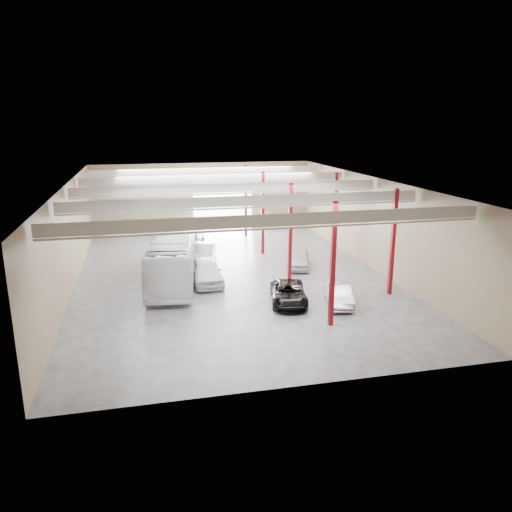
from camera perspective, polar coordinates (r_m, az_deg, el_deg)
name	(u,v)px	position (r m, az deg, el deg)	size (l,w,h in m)	color
depot_shell	(232,209)	(36.01, -2.81, 5.41)	(22.12, 32.12, 7.06)	#424246
coach_bus	(173,256)	(36.15, -9.50, 0.03)	(2.96, 12.64, 3.52)	silver
black_sedan	(289,293)	(31.40, 3.74, -4.27)	(2.15, 4.66, 1.29)	black
car_row_a	(206,271)	(35.28, -5.72, -1.73)	(2.03, 5.05, 1.72)	silver
car_row_b	(204,253)	(40.34, -5.94, 0.29)	(1.61, 4.61, 1.52)	silver
car_row_c	(191,240)	(45.31, -7.44, 1.82)	(1.93, 4.76, 1.38)	slate
car_right_near	(339,294)	(31.59, 9.43, -4.27)	(1.43, 4.09, 1.35)	#B3B3B8
car_right_far	(298,259)	(38.98, 4.88, -0.30)	(1.67, 4.15, 1.41)	silver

